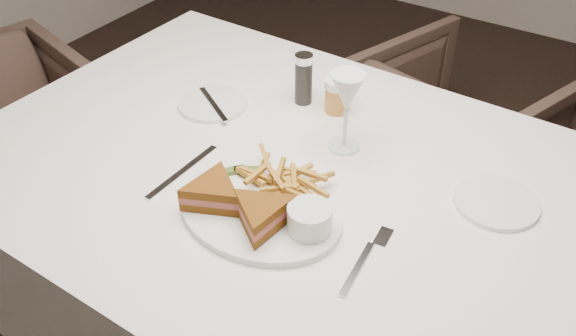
{
  "coord_description": "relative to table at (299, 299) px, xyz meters",
  "views": [
    {
      "loc": [
        0.14,
        -0.9,
        1.55
      ],
      "look_at": [
        -0.38,
        -0.09,
        0.8
      ],
      "focal_mm": 40.0,
      "sensor_mm": 36.0,
      "label": 1
    }
  ],
  "objects": [
    {
      "name": "chair_left",
      "position": [
        -1.15,
        0.03,
        -0.04
      ],
      "size": [
        0.75,
        0.78,
        0.66
      ],
      "primitive_type": "imported",
      "rotation": [
        0.0,
        0.0,
        1.31
      ],
      "color": "#47332B",
      "rests_on": "ground"
    },
    {
      "name": "table",
      "position": [
        0.0,
        0.0,
        0.0
      ],
      "size": [
        1.44,
        0.98,
        0.75
      ],
      "primitive_type": "cube",
      "rotation": [
        0.0,
        0.0,
        -0.03
      ],
      "color": "white",
      "rests_on": "ground"
    },
    {
      "name": "table_setting",
      "position": [
        -0.0,
        -0.05,
        0.41
      ],
      "size": [
        0.83,
        0.61,
        0.18
      ],
      "color": "white",
      "rests_on": "table"
    },
    {
      "name": "chair_far",
      "position": [
        0.02,
        0.98,
        -0.07
      ],
      "size": [
        0.75,
        0.72,
        0.62
      ],
      "primitive_type": "imported",
      "rotation": [
        0.0,
        0.0,
        2.82
      ],
      "color": "#47332B",
      "rests_on": "ground"
    }
  ]
}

